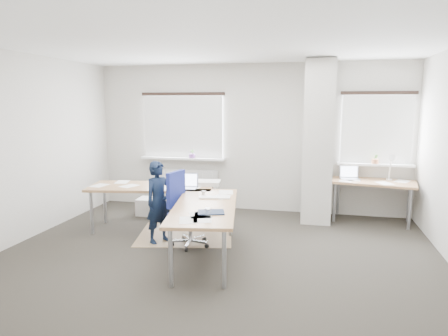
% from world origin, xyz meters
% --- Properties ---
extents(ground, '(6.00, 6.00, 0.00)m').
position_xyz_m(ground, '(0.00, 0.00, 0.00)').
color(ground, black).
rests_on(ground, ground).
extents(room_shell, '(6.04, 5.04, 2.82)m').
position_xyz_m(room_shell, '(0.18, 0.45, 1.75)').
color(room_shell, '#B9B5A9').
rests_on(room_shell, ground).
extents(floor_mat, '(1.67, 1.50, 0.01)m').
position_xyz_m(floor_mat, '(-0.70, 0.75, 0.00)').
color(floor_mat, '#8F724E').
rests_on(floor_mat, ground).
extents(white_crate, '(0.53, 0.38, 0.31)m').
position_xyz_m(white_crate, '(-1.68, 1.70, 0.15)').
color(white_crate, white).
rests_on(white_crate, ground).
extents(desk_main, '(2.82, 2.63, 0.96)m').
position_xyz_m(desk_main, '(-0.69, 0.42, 0.69)').
color(desk_main, olive).
rests_on(desk_main, ground).
extents(desk_side, '(1.50, 0.93, 1.22)m').
position_xyz_m(desk_side, '(2.25, 2.15, 0.69)').
color(desk_side, olive).
rests_on(desk_side, ground).
extents(task_chair, '(0.60, 0.59, 1.08)m').
position_xyz_m(task_chair, '(-0.51, 0.29, 0.30)').
color(task_chair, navy).
rests_on(task_chair, ground).
extents(person, '(0.48, 0.53, 1.23)m').
position_xyz_m(person, '(-0.97, 0.33, 0.61)').
color(person, black).
rests_on(person, ground).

